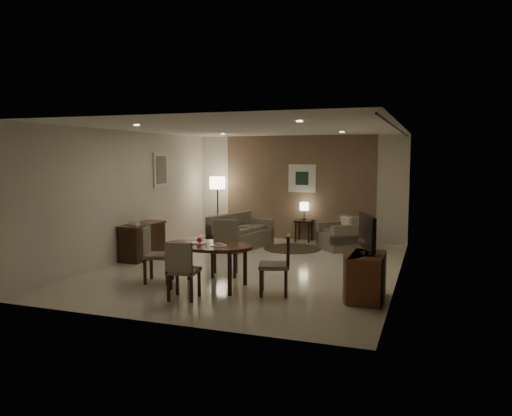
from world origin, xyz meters
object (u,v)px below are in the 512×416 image
at_px(chair_left, 159,255).
at_px(floor_lamp, 218,207).
at_px(armchair, 340,233).
at_px(chair_near, 184,270).
at_px(dining_table, 208,266).
at_px(side_table, 304,231).
at_px(chair_right, 274,265).
at_px(chair_far, 225,249).
at_px(sofa, 241,231).
at_px(tv_cabinet, 367,277).
at_px(console_desk, 143,241).

bearing_deg(chair_left, floor_lamp, -3.56).
distance_m(chair_left, floor_lamp, 4.76).
relative_size(armchair, floor_lamp, 0.54).
bearing_deg(chair_near, dining_table, -102.41).
distance_m(dining_table, side_table, 4.92).
bearing_deg(chair_right, side_table, 173.02).
height_order(dining_table, chair_far, chair_far).
distance_m(chair_right, floor_lamp, 5.64).
xyz_separation_m(dining_table, sofa, (-0.80, 3.57, 0.03)).
xyz_separation_m(tv_cabinet, chair_far, (-2.64, 0.68, 0.15)).
relative_size(console_desk, chair_right, 1.26).
bearing_deg(tv_cabinet, armchair, 105.84).
bearing_deg(chair_near, chair_far, -97.43).
distance_m(console_desk, chair_far, 2.40).
bearing_deg(console_desk, side_table, 50.08).
height_order(chair_right, floor_lamp, floor_lamp).
xyz_separation_m(dining_table, chair_far, (-0.07, 0.84, 0.14)).
distance_m(dining_table, chair_right, 1.16).
relative_size(chair_left, chair_right, 1.01).
xyz_separation_m(dining_table, chair_near, (-0.06, -0.73, 0.09)).
relative_size(sofa, side_table, 3.06).
bearing_deg(dining_table, sofa, 102.69).
bearing_deg(chair_far, tv_cabinet, -32.58).
bearing_deg(sofa, chair_right, -138.63).
xyz_separation_m(console_desk, chair_right, (3.47, -1.71, 0.10)).
xyz_separation_m(dining_table, chair_right, (1.16, -0.04, 0.12)).
bearing_deg(armchair, console_desk, -97.73).
distance_m(sofa, floor_lamp, 1.62).
height_order(tv_cabinet, armchair, armchair).
xyz_separation_m(chair_near, sofa, (-0.74, 4.30, -0.06)).
distance_m(tv_cabinet, sofa, 4.80).
distance_m(tv_cabinet, side_table, 5.21).
distance_m(chair_near, chair_right, 1.40).
height_order(sofa, armchair, sofa).
distance_m(tv_cabinet, chair_left, 3.53).
distance_m(chair_left, sofa, 3.54).
distance_m(dining_table, chair_near, 0.74).
height_order(chair_left, armchair, chair_left).
xyz_separation_m(tv_cabinet, sofa, (-3.38, 3.40, 0.05)).
bearing_deg(chair_far, floor_lamp, 97.43).
height_order(dining_table, side_table, dining_table).
relative_size(chair_near, side_table, 1.64).
height_order(console_desk, dining_table, console_desk).
relative_size(console_desk, dining_table, 0.78).
bearing_deg(tv_cabinet, floor_lamp, 134.82).
distance_m(chair_near, armchair, 5.09).
bearing_deg(sofa, tv_cabinet, -122.30).
distance_m(console_desk, chair_right, 3.87).
height_order(console_desk, chair_right, chair_right).
bearing_deg(floor_lamp, chair_left, -78.36).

